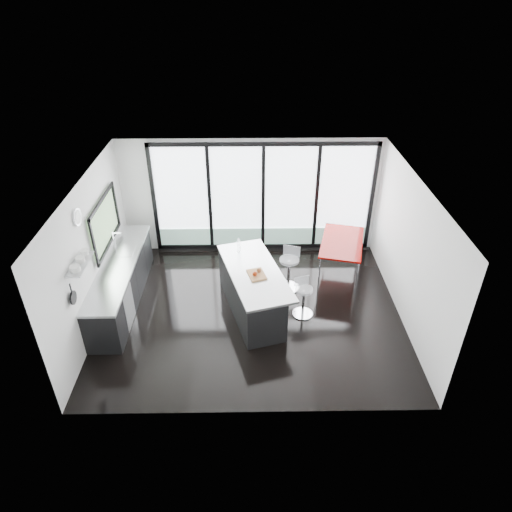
{
  "coord_description": "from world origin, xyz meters",
  "views": [
    {
      "loc": [
        -0.02,
        -7.27,
        5.96
      ],
      "look_at": [
        0.1,
        0.3,
        1.15
      ],
      "focal_mm": 32.0,
      "sensor_mm": 36.0,
      "label": 1
    }
  ],
  "objects_px": {
    "island": "(251,291)",
    "bar_stool_near": "(303,302)",
    "bar_stool_far": "(289,274)",
    "red_table": "(340,257)"
  },
  "relations": [
    {
      "from": "bar_stool_far",
      "to": "bar_stool_near",
      "type": "bearing_deg",
      "value": -55.44
    },
    {
      "from": "red_table",
      "to": "bar_stool_far",
      "type": "bearing_deg",
      "value": -153.83
    },
    {
      "from": "bar_stool_far",
      "to": "red_table",
      "type": "height_order",
      "value": "red_table"
    },
    {
      "from": "island",
      "to": "bar_stool_near",
      "type": "xyz_separation_m",
      "value": [
        1.05,
        -0.17,
        -0.16
      ]
    },
    {
      "from": "bar_stool_near",
      "to": "bar_stool_far",
      "type": "xyz_separation_m",
      "value": [
        -0.23,
        0.9,
        0.06
      ]
    },
    {
      "from": "bar_stool_near",
      "to": "red_table",
      "type": "distance_m",
      "value": 1.8
    },
    {
      "from": "island",
      "to": "bar_stool_near",
      "type": "height_order",
      "value": "island"
    },
    {
      "from": "island",
      "to": "bar_stool_far",
      "type": "relative_size",
      "value": 3.27
    },
    {
      "from": "island",
      "to": "bar_stool_far",
      "type": "height_order",
      "value": "island"
    },
    {
      "from": "bar_stool_near",
      "to": "red_table",
      "type": "bearing_deg",
      "value": 38.64
    }
  ]
}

